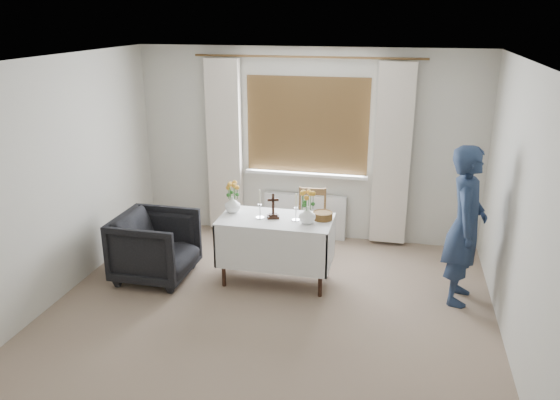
# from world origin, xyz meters

# --- Properties ---
(ground) EXTENTS (5.00, 5.00, 0.00)m
(ground) POSITION_xyz_m (0.00, 0.00, 0.00)
(ground) COLOR gray
(ground) RESTS_ON ground
(altar_table) EXTENTS (1.24, 0.64, 0.76)m
(altar_table) POSITION_xyz_m (-0.08, 1.06, 0.38)
(altar_table) COLOR white
(altar_table) RESTS_ON ground
(wooden_chair) EXTENTS (0.40, 0.40, 0.81)m
(wooden_chair) POSITION_xyz_m (0.16, 1.94, 0.40)
(wooden_chair) COLOR brown
(wooden_chair) RESTS_ON ground
(armchair) EXTENTS (0.85, 0.83, 0.76)m
(armchair) POSITION_xyz_m (-1.44, 0.86, 0.38)
(armchair) COLOR black
(armchair) RESTS_ON ground
(person) EXTENTS (0.49, 0.67, 1.68)m
(person) POSITION_xyz_m (1.89, 1.09, 0.84)
(person) COLOR #22354F
(person) RESTS_ON ground
(radiator) EXTENTS (1.10, 0.10, 0.60)m
(radiator) POSITION_xyz_m (0.00, 2.42, 0.30)
(radiator) COLOR silver
(radiator) RESTS_ON ground
(wooden_cross) EXTENTS (0.15, 0.13, 0.28)m
(wooden_cross) POSITION_xyz_m (-0.12, 1.06, 0.90)
(wooden_cross) COLOR black
(wooden_cross) RESTS_ON altar_table
(candlestick_left) EXTENTS (0.10, 0.10, 0.33)m
(candlestick_left) POSITION_xyz_m (-0.26, 1.03, 0.92)
(candlestick_left) COLOR silver
(candlestick_left) RESTS_ON altar_table
(candlestick_right) EXTENTS (0.10, 0.10, 0.30)m
(candlestick_right) POSITION_xyz_m (0.14, 1.05, 0.91)
(candlestick_right) COLOR silver
(candlestick_right) RESTS_ON altar_table
(flower_vase_left) EXTENTS (0.19, 0.19, 0.19)m
(flower_vase_left) POSITION_xyz_m (-0.61, 1.15, 0.86)
(flower_vase_left) COLOR white
(flower_vase_left) RESTS_ON altar_table
(flower_vase_right) EXTENTS (0.21, 0.21, 0.19)m
(flower_vase_right) POSITION_xyz_m (0.27, 1.00, 0.86)
(flower_vase_right) COLOR white
(flower_vase_right) RESTS_ON altar_table
(wicker_basket) EXTENTS (0.22, 0.22, 0.08)m
(wicker_basket) POSITION_xyz_m (0.42, 1.15, 0.80)
(wicker_basket) COLOR brown
(wicker_basket) RESTS_ON altar_table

